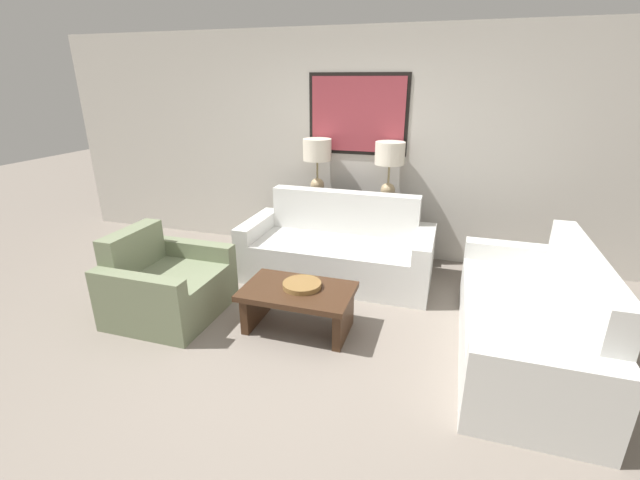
{
  "coord_description": "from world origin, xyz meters",
  "views": [
    {
      "loc": [
        1.13,
        -2.64,
        2.09
      ],
      "look_at": [
        -0.01,
        1.0,
        0.65
      ],
      "focal_mm": 24.0,
      "sensor_mm": 36.0,
      "label": 1
    }
  ],
  "objects_px": {
    "couch_by_back_wall": "(337,251)",
    "couch_by_side": "(529,322)",
    "console_table": "(351,227)",
    "table_lamp_left": "(317,155)",
    "decorative_bowl": "(302,285)",
    "table_lamp_right": "(390,159)",
    "coffee_table": "(298,301)",
    "armchair_near_back_wall": "(166,286)"
  },
  "relations": [
    {
      "from": "table_lamp_right",
      "to": "couch_by_side",
      "type": "distance_m",
      "value": 2.32
    },
    {
      "from": "table_lamp_right",
      "to": "coffee_table",
      "type": "distance_m",
      "value": 2.07
    },
    {
      "from": "decorative_bowl",
      "to": "console_table",
      "type": "bearing_deg",
      "value": 89.51
    },
    {
      "from": "table_lamp_right",
      "to": "decorative_bowl",
      "type": "xyz_separation_m",
      "value": [
        -0.45,
        -1.74,
        -0.82
      ]
    },
    {
      "from": "couch_by_back_wall",
      "to": "console_table",
      "type": "bearing_deg",
      "value": 90.0
    },
    {
      "from": "console_table",
      "to": "armchair_near_back_wall",
      "type": "height_order",
      "value": "armchair_near_back_wall"
    },
    {
      "from": "armchair_near_back_wall",
      "to": "table_lamp_right",
      "type": "bearing_deg",
      "value": 46.97
    },
    {
      "from": "table_lamp_left",
      "to": "decorative_bowl",
      "type": "distance_m",
      "value": 1.97
    },
    {
      "from": "table_lamp_right",
      "to": "armchair_near_back_wall",
      "type": "height_order",
      "value": "table_lamp_right"
    },
    {
      "from": "couch_by_back_wall",
      "to": "armchair_near_back_wall",
      "type": "xyz_separation_m",
      "value": [
        -1.32,
        -1.25,
        -0.02
      ]
    },
    {
      "from": "couch_by_side",
      "to": "armchair_near_back_wall",
      "type": "distance_m",
      "value": 3.15
    },
    {
      "from": "console_table",
      "to": "table_lamp_left",
      "type": "bearing_deg",
      "value": 180.0
    },
    {
      "from": "couch_by_back_wall",
      "to": "table_lamp_right",
      "type": "bearing_deg",
      "value": 55.36
    },
    {
      "from": "table_lamp_right",
      "to": "coffee_table",
      "type": "relative_size",
      "value": 0.7
    },
    {
      "from": "coffee_table",
      "to": "decorative_bowl",
      "type": "height_order",
      "value": "decorative_bowl"
    },
    {
      "from": "couch_by_side",
      "to": "decorative_bowl",
      "type": "xyz_separation_m",
      "value": [
        -1.84,
        -0.14,
        0.12
      ]
    },
    {
      "from": "couch_by_side",
      "to": "coffee_table",
      "type": "xyz_separation_m",
      "value": [
        -1.86,
        -0.18,
        -0.02
      ]
    },
    {
      "from": "couch_by_back_wall",
      "to": "couch_by_side",
      "type": "height_order",
      "value": "same"
    },
    {
      "from": "couch_by_side",
      "to": "armchair_near_back_wall",
      "type": "xyz_separation_m",
      "value": [
        -3.14,
        -0.28,
        -0.02
      ]
    },
    {
      "from": "couch_by_back_wall",
      "to": "decorative_bowl",
      "type": "relative_size",
      "value": 6.12
    },
    {
      "from": "coffee_table",
      "to": "decorative_bowl",
      "type": "xyz_separation_m",
      "value": [
        0.03,
        0.04,
        0.14
      ]
    },
    {
      "from": "couch_by_back_wall",
      "to": "armchair_near_back_wall",
      "type": "relative_size",
      "value": 2.12
    },
    {
      "from": "table_lamp_right",
      "to": "couch_by_side",
      "type": "height_order",
      "value": "table_lamp_right"
    },
    {
      "from": "couch_by_side",
      "to": "coffee_table",
      "type": "relative_size",
      "value": 2.15
    },
    {
      "from": "console_table",
      "to": "table_lamp_left",
      "type": "height_order",
      "value": "table_lamp_left"
    },
    {
      "from": "console_table",
      "to": "couch_by_back_wall",
      "type": "bearing_deg",
      "value": -90.0
    },
    {
      "from": "decorative_bowl",
      "to": "table_lamp_right",
      "type": "bearing_deg",
      "value": 75.64
    },
    {
      "from": "couch_by_side",
      "to": "decorative_bowl",
      "type": "bearing_deg",
      "value": -175.56
    },
    {
      "from": "decorative_bowl",
      "to": "coffee_table",
      "type": "bearing_deg",
      "value": -122.6
    },
    {
      "from": "couch_by_back_wall",
      "to": "decorative_bowl",
      "type": "xyz_separation_m",
      "value": [
        -0.01,
        -1.12,
        0.12
      ]
    },
    {
      "from": "decorative_bowl",
      "to": "armchair_near_back_wall",
      "type": "relative_size",
      "value": 0.35
    },
    {
      "from": "couch_by_back_wall",
      "to": "coffee_table",
      "type": "relative_size",
      "value": 2.15
    },
    {
      "from": "console_table",
      "to": "table_lamp_left",
      "type": "xyz_separation_m",
      "value": [
        -0.43,
        0.0,
        0.85
      ]
    },
    {
      "from": "table_lamp_right",
      "to": "decorative_bowl",
      "type": "relative_size",
      "value": 1.98
    },
    {
      "from": "coffee_table",
      "to": "couch_by_side",
      "type": "bearing_deg",
      "value": 5.59
    },
    {
      "from": "table_lamp_left",
      "to": "decorative_bowl",
      "type": "relative_size",
      "value": 1.98
    },
    {
      "from": "console_table",
      "to": "table_lamp_left",
      "type": "distance_m",
      "value": 0.95
    },
    {
      "from": "couch_by_side",
      "to": "coffee_table",
      "type": "bearing_deg",
      "value": -174.41
    },
    {
      "from": "table_lamp_left",
      "to": "couch_by_back_wall",
      "type": "height_order",
      "value": "table_lamp_left"
    },
    {
      "from": "console_table",
      "to": "couch_by_side",
      "type": "distance_m",
      "value": 2.43
    },
    {
      "from": "decorative_bowl",
      "to": "couch_by_side",
      "type": "bearing_deg",
      "value": 4.44
    },
    {
      "from": "table_lamp_left",
      "to": "armchair_near_back_wall",
      "type": "xyz_separation_m",
      "value": [
        -0.89,
        -1.87,
        -0.96
      ]
    }
  ]
}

